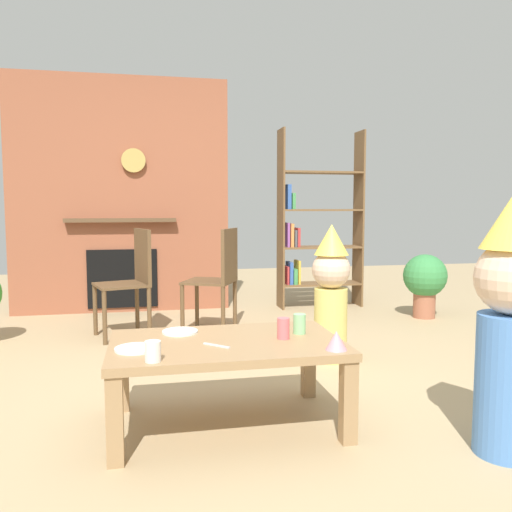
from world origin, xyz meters
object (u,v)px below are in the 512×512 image
at_px(coffee_table, 226,353).
at_px(paper_plate_rear, 136,349).
at_px(dining_chair_middle, 219,274).
at_px(birthday_cake_slice, 336,340).
at_px(dining_chair_left, 132,276).
at_px(bookshelf, 313,228).
at_px(paper_cup_near_right, 283,328).
at_px(potted_plant_tall, 425,279).
at_px(child_in_pink, 331,289).
at_px(paper_plate_front, 180,332).
at_px(paper_cup_near_left, 153,351).
at_px(child_with_cone_hat, 512,316).
at_px(paper_cup_center, 299,324).

xyz_separation_m(coffee_table, paper_plate_rear, (-0.43, -0.08, 0.07)).
xyz_separation_m(coffee_table, dining_chair_middle, (0.23, 1.94, 0.14)).
xyz_separation_m(birthday_cake_slice, dining_chair_left, (-0.97, 2.22, 0.04)).
relative_size(coffee_table, dining_chair_left, 1.25).
relative_size(bookshelf, paper_cup_near_right, 18.01).
bearing_deg(potted_plant_tall, paper_plate_rear, -140.74).
bearing_deg(bookshelf, child_in_pink, -104.35).
bearing_deg(paper_plate_front, child_in_pink, 33.91).
height_order(paper_cup_near_left, potted_plant_tall, potted_plant_tall).
xyz_separation_m(paper_plate_front, dining_chair_left, (-0.29, 1.75, 0.08)).
xyz_separation_m(paper_plate_front, child_with_cone_hat, (1.37, -0.75, 0.18)).
bearing_deg(paper_plate_front, paper_cup_center, -13.14).
distance_m(dining_chair_left, potted_plant_tall, 2.79).
distance_m(paper_cup_near_left, dining_chair_left, 2.24).
distance_m(paper_cup_center, child_in_pink, 1.00).
bearing_deg(paper_cup_near_left, paper_plate_front, 73.70).
bearing_deg(potted_plant_tall, paper_cup_center, -132.38).
height_order(paper_cup_near_left, child_in_pink, child_in_pink).
xyz_separation_m(bookshelf, paper_plate_rear, (-1.81, -2.98, -0.42)).
bearing_deg(paper_cup_center, dining_chair_left, 115.40).
relative_size(paper_cup_near_right, potted_plant_tall, 0.17).
bearing_deg(bookshelf, dining_chair_left, -153.40).
bearing_deg(bookshelf, coffee_table, -115.43).
xyz_separation_m(bookshelf, dining_chair_middle, (-1.15, -0.95, -0.35)).
height_order(paper_cup_center, dining_chair_middle, dining_chair_middle).
bearing_deg(dining_chair_left, coffee_table, 87.67).
xyz_separation_m(paper_cup_near_left, paper_cup_near_right, (0.64, 0.26, 0.01)).
height_order(coffee_table, paper_cup_near_left, paper_cup_near_left).
distance_m(child_with_cone_hat, child_in_pink, 1.52).
relative_size(child_with_cone_hat, dining_chair_middle, 1.29).
distance_m(bookshelf, dining_chair_middle, 1.53).
bearing_deg(child_with_cone_hat, paper_plate_rear, 8.93).
distance_m(bookshelf, birthday_cake_slice, 3.32).
height_order(paper_plate_rear, birthday_cake_slice, birthday_cake_slice).
bearing_deg(dining_chair_left, child_in_pink, 126.94).
height_order(paper_plate_front, dining_chair_middle, dining_chair_middle).
distance_m(paper_plate_front, paper_plate_rear, 0.36).
height_order(paper_cup_near_left, dining_chair_middle, dining_chair_middle).
xyz_separation_m(paper_cup_near_left, dining_chair_middle, (0.58, 2.23, 0.04)).
relative_size(dining_chair_left, potted_plant_tall, 1.44).
xyz_separation_m(bookshelf, dining_chair_left, (-1.88, -0.94, -0.35)).
relative_size(child_in_pink, dining_chair_middle, 1.07).
relative_size(coffee_table, paper_cup_center, 10.96).
xyz_separation_m(paper_plate_rear, child_in_pink, (1.31, 1.02, 0.07)).
bearing_deg(dining_chair_left, paper_plate_front, 82.69).
bearing_deg(child_in_pink, coffee_table, 0.00).
distance_m(bookshelf, paper_cup_near_left, 3.64).
xyz_separation_m(paper_cup_center, child_with_cone_hat, (0.77, -0.61, 0.13)).
height_order(dining_chair_left, potted_plant_tall, dining_chair_left).
relative_size(coffee_table, paper_plate_front, 6.11).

